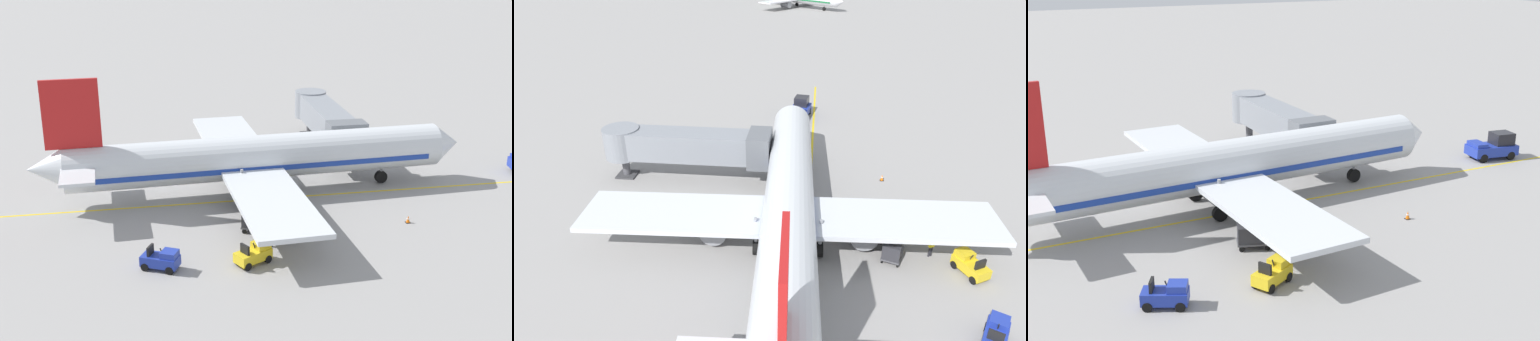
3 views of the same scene
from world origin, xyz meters
The scene contains 11 objects.
ground_plane centered at (0.00, 0.00, 0.00)m, with size 400.00×400.00×0.00m, color gray.
gate_lead_in_line centered at (0.00, 0.00, 0.00)m, with size 0.24×80.00×0.01m, color gold.
parked_airliner centered at (-1.42, 0.25, 3.19)m, with size 30.21×37.32×10.63m.
jet_bridge centered at (-11.46, 9.21, 3.46)m, with size 15.63×3.50×4.98m.
pushback_tractor centered at (-1.77, 26.84, 1.10)m, with size 2.89×4.70×2.40m.
baggage_tug_lead centered at (11.19, -2.18, 0.71)m, with size 2.26×2.77×1.62m.
baggage_tug_trailing centered at (10.92, -8.37, 0.71)m, with size 2.18×2.77×1.62m.
baggage_cart_front centered at (5.81, 1.81, 0.95)m, with size 1.95×2.96×1.58m.
baggage_cart_second_in_train centered at (6.18, -1.10, 0.95)m, with size 1.95×2.96×1.58m.
ground_crew_wing_walker centered at (8.92, -0.56, 0.95)m, with size 0.65×0.47×1.69m.
safety_cone_nose_left centered at (6.75, 10.71, 0.29)m, with size 0.36×0.36×0.59m.
Camera 3 is at (41.70, -16.97, 17.99)m, focal length 46.23 mm.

